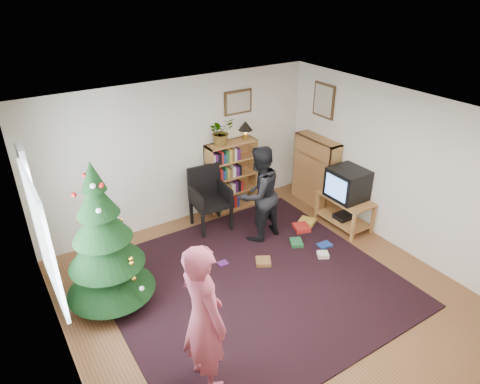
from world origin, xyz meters
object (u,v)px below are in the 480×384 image
potted_plant (221,132)px  table_lamp (245,127)px  bookshelf_back (231,175)px  picture_right (324,100)px  tv_stand (344,209)px  bookshelf_right (316,171)px  person_standing (204,318)px  picture_back (238,102)px  christmas_tree (105,249)px  crt_tv (348,184)px  person_by_chair (259,194)px  armchair (207,195)px

potted_plant → table_lamp: potted_plant is taller
bookshelf_back → table_lamp: (0.30, 0.00, 0.86)m
picture_right → table_lamp: 1.45m
picture_right → tv_stand: 1.93m
potted_plant → table_lamp: bearing=0.0°
bookshelf_right → person_standing: person_standing is taller
picture_right → bookshelf_right: 1.30m
picture_back → christmas_tree: (-2.94, -1.48, -1.08)m
crt_tv → table_lamp: bearing=122.0°
tv_stand → picture_right: bearing=75.8°
potted_plant → crt_tv: bearing=-46.8°
picture_back → person_by_chair: picture_back is taller
tv_stand → person_by_chair: size_ratio=0.58×
picture_right → bookshelf_back: 2.10m
bookshelf_right → person_by_chair: bearing=104.8°
bookshelf_right → christmas_tree: bearing=99.1°
armchair → potted_plant: bearing=36.5°
bookshelf_back → picture_right: bearing=-20.7°
bookshelf_right → person_by_chair: (-1.58, -0.42, 0.14)m
bookshelf_right → tv_stand: bearing=172.5°
picture_right → christmas_tree: 4.46m
armchair → person_by_chair: bearing=-53.3°
armchair → potted_plant: potted_plant is taller
bookshelf_back → person_by_chair: bearing=-98.3°
crt_tv → person_by_chair: (-1.46, 0.50, -0.00)m
tv_stand → table_lamp: bearing=122.1°
potted_plant → person_by_chair: bearing=-87.9°
picture_right → crt_tv: 1.54m
picture_right → bookshelf_back: picture_right is taller
bookshelf_back → tv_stand: (1.30, -1.60, -0.34)m
person_by_chair → potted_plant: 1.32m
bookshelf_right → tv_stand: 0.98m
picture_right → person_standing: (-3.80, -2.50, -1.07)m
person_by_chair → potted_plant: (-0.04, 1.10, 0.73)m
picture_back → person_standing: picture_back is taller
bookshelf_back → christmas_tree: bearing=-153.6°
potted_plant → table_lamp: (0.50, 0.00, -0.01)m
picture_back → armchair: picture_back is taller
tv_stand → crt_tv: 0.48m
picture_back → bookshelf_back: (-0.23, -0.14, -1.29)m
picture_right → person_by_chair: picture_right is taller
tv_stand → person_standing: size_ratio=0.53×
picture_back → armchair: size_ratio=0.52×
bookshelf_right → potted_plant: size_ratio=2.72×
tv_stand → potted_plant: bearing=133.2°
picture_back → christmas_tree: 3.46m
armchair → crt_tv: bearing=-28.7°
bookshelf_back → person_by_chair: size_ratio=0.80×
picture_right → tv_stand: bearing=-104.2°
bookshelf_back → person_standing: 3.82m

